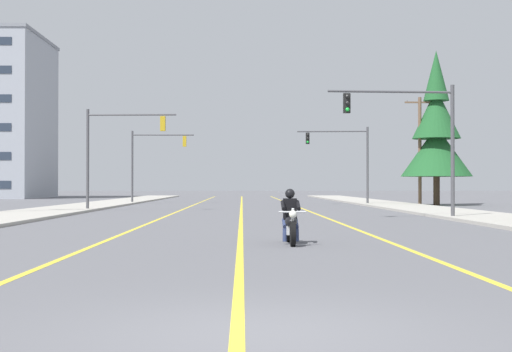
% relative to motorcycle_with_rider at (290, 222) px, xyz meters
% --- Properties ---
extents(ground_plane, '(400.00, 400.00, 0.00)m').
position_rel_motorcycle_with_rider_xyz_m(ground_plane, '(-1.10, -11.66, -0.59)').
color(ground_plane, '#5B5B60').
extents(lane_stripe_center, '(0.16, 100.00, 0.01)m').
position_rel_motorcycle_with_rider_xyz_m(lane_stripe_center, '(-1.33, 33.34, -0.58)').
color(lane_stripe_center, yellow).
rests_on(lane_stripe_center, ground).
extents(lane_stripe_left, '(0.16, 100.00, 0.01)m').
position_rel_motorcycle_with_rider_xyz_m(lane_stripe_left, '(-5.09, 33.34, -0.58)').
color(lane_stripe_left, yellow).
rests_on(lane_stripe_left, ground).
extents(lane_stripe_right, '(0.16, 100.00, 0.01)m').
position_rel_motorcycle_with_rider_xyz_m(lane_stripe_right, '(2.73, 33.34, -0.58)').
color(lane_stripe_right, yellow).
rests_on(lane_stripe_right, ground).
extents(sidewalk_kerb_right, '(4.40, 110.00, 0.14)m').
position_rel_motorcycle_with_rider_xyz_m(sidewalk_kerb_right, '(10.09, 28.34, -0.52)').
color(sidewalk_kerb_right, '#ADA89E').
rests_on(sidewalk_kerb_right, ground).
extents(sidewalk_kerb_left, '(4.40, 110.00, 0.14)m').
position_rel_motorcycle_with_rider_xyz_m(sidewalk_kerb_left, '(-12.28, 28.34, -0.52)').
color(sidewalk_kerb_left, '#ADA89E').
rests_on(sidewalk_kerb_left, ground).
extents(motorcycle_with_rider, '(0.70, 2.19, 1.46)m').
position_rel_motorcycle_with_rider_xyz_m(motorcycle_with_rider, '(0.00, 0.00, 0.00)').
color(motorcycle_with_rider, black).
rests_on(motorcycle_with_rider, ground).
extents(traffic_signal_near_right, '(5.91, 0.66, 6.20)m').
position_rel_motorcycle_with_rider_xyz_m(traffic_signal_near_right, '(6.71, 14.18, 3.57)').
color(traffic_signal_near_right, '#47474C').
rests_on(traffic_signal_near_right, ground).
extents(traffic_signal_near_left, '(5.51, 0.51, 6.20)m').
position_rel_motorcycle_with_rider_xyz_m(traffic_signal_near_left, '(-9.11, 25.44, 3.55)').
color(traffic_signal_near_left, '#47474C').
rests_on(traffic_signal_near_left, ground).
extents(traffic_signal_mid_right, '(5.66, 0.55, 6.20)m').
position_rel_motorcycle_with_rider_xyz_m(traffic_signal_mid_right, '(7.03, 38.82, 3.56)').
color(traffic_signal_mid_right, '#47474C').
rests_on(traffic_signal_mid_right, ground).
extents(traffic_signal_mid_left, '(5.33, 0.37, 6.20)m').
position_rel_motorcycle_with_rider_xyz_m(traffic_signal_mid_left, '(-9.11, 43.28, 3.54)').
color(traffic_signal_mid_left, '#47474C').
rests_on(traffic_signal_mid_left, ground).
extents(utility_pole_right_far, '(2.33, 0.26, 8.40)m').
position_rel_motorcycle_with_rider_xyz_m(utility_pole_right_far, '(12.51, 37.26, 3.83)').
color(utility_pole_right_far, brown).
rests_on(utility_pole_right_far, ground).
extents(conifer_tree_right_verge_far, '(5.48, 5.48, 12.06)m').
position_rel_motorcycle_with_rider_xyz_m(conifer_tree_right_verge_far, '(13.82, 37.33, 4.94)').
color(conifer_tree_right_verge_far, '#423023').
rests_on(conifer_tree_right_verge_far, ground).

